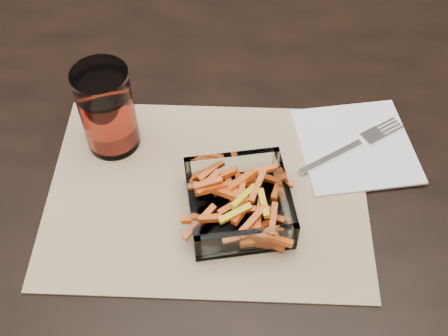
{
  "coord_description": "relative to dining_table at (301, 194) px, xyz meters",
  "views": [
    {
      "loc": [
        -0.07,
        -0.53,
        1.41
      ],
      "look_at": [
        -0.12,
        -0.05,
        0.78
      ],
      "focal_mm": 45.0,
      "sensor_mm": 36.0,
      "label": 1
    }
  ],
  "objects": [
    {
      "name": "dining_table",
      "position": [
        0.0,
        0.0,
        0.0
      ],
      "size": [
        1.6,
        0.9,
        0.75
      ],
      "color": "black",
      "rests_on": "ground"
    },
    {
      "name": "placemat",
      "position": [
        -0.14,
        -0.07,
        0.09
      ],
      "size": [
        0.47,
        0.36,
        0.0
      ],
      "primitive_type": "cube",
      "rotation": [
        0.0,
        0.0,
        0.07
      ],
      "color": "tan",
      "rests_on": "dining_table"
    },
    {
      "name": "glass_bowl",
      "position": [
        -0.09,
        -0.11,
        0.11
      ],
      "size": [
        0.16,
        0.16,
        0.05
      ],
      "rotation": [
        0.0,
        0.0,
        0.26
      ],
      "color": "white",
      "rests_on": "placemat"
    },
    {
      "name": "tumbler",
      "position": [
        -0.29,
        0.0,
        0.15
      ],
      "size": [
        0.08,
        0.08,
        0.14
      ],
      "color": "white",
      "rests_on": "placemat"
    },
    {
      "name": "napkin",
      "position": [
        0.07,
        0.03,
        0.09
      ],
      "size": [
        0.2,
        0.2,
        0.0
      ],
      "primitive_type": "cube",
      "rotation": [
        0.0,
        0.0,
        0.25
      ],
      "color": "white",
      "rests_on": "placemat"
    },
    {
      "name": "fork",
      "position": [
        0.07,
        0.03,
        0.1
      ],
      "size": [
        0.16,
        0.13,
        0.0
      ],
      "rotation": [
        0.0,
        0.0,
        -0.92
      ],
      "color": "silver",
      "rests_on": "napkin"
    }
  ]
}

